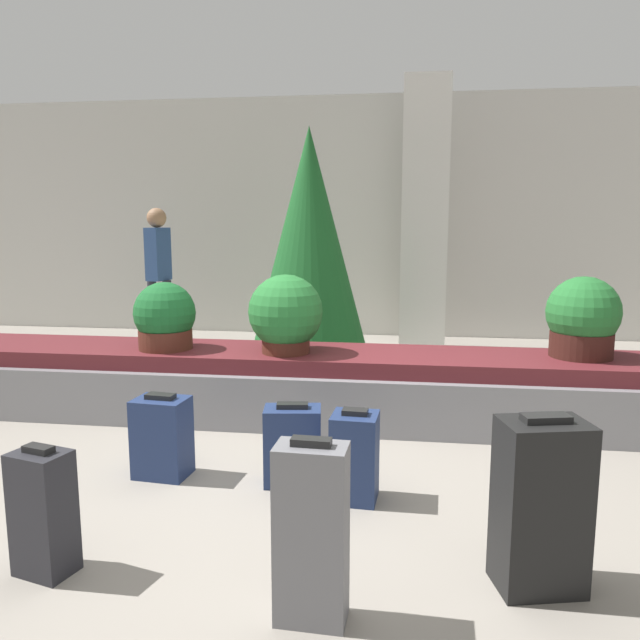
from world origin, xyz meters
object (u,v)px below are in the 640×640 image
potted_plant_1 (165,318)px  suitcase_1 (162,437)px  suitcase_3 (541,505)px  suitcase_4 (293,445)px  suitcase_5 (311,534)px  pillar (424,217)px  traveler_0 (158,264)px  potted_plant_2 (583,319)px  potted_plant_0 (286,315)px  suitcase_0 (43,512)px  decorated_tree (309,242)px  suitcase_2 (355,457)px

potted_plant_1 → suitcase_1: bearing=-69.9°
suitcase_3 → suitcase_4: (-1.24, 0.91, -0.14)m
suitcase_5 → pillar: bearing=86.9°
potted_plant_1 → traveler_0: (-1.16, 2.71, 0.24)m
suitcase_3 → suitcase_5: 0.99m
suitcase_1 → potted_plant_2: 3.16m
suitcase_5 → potted_plant_0: (-0.58, 2.47, 0.48)m
suitcase_0 → traveler_0: size_ratio=0.35×
potted_plant_2 → traveler_0: bearing=149.8°
suitcase_0 → suitcase_1: suitcase_0 is taller
suitcase_0 → decorated_tree: size_ratio=0.24×
decorated_tree → suitcase_4: bearing=-83.0°
potted_plant_1 → suitcase_4: bearing=-43.7°
potted_plant_0 → potted_plant_2: same height
suitcase_0 → potted_plant_0: bearing=89.1°
potted_plant_0 → decorated_tree: bearing=92.7°
pillar → potted_plant_1: (-2.10, -2.92, -0.81)m
potted_plant_2 → traveler_0: 5.08m
suitcase_4 → suitcase_5: 1.31m
pillar → suitcase_1: size_ratio=6.13×
pillar → potted_plant_2: 3.09m
suitcase_1 → decorated_tree: (0.46, 2.91, 1.09)m
potted_plant_1 → suitcase_3: bearing=-40.3°
pillar → potted_plant_0: bearing=-110.8°
suitcase_1 → suitcase_2: 1.21m
suitcase_0 → decorated_tree: (0.57, 4.00, 1.06)m
suitcase_4 → suitcase_5: size_ratio=0.66×
traveler_0 → suitcase_2: bearing=46.1°
suitcase_4 → pillar: bearing=70.7°
pillar → potted_plant_0: 3.23m
potted_plant_0 → decorated_tree: (-0.08, 1.70, 0.50)m
suitcase_2 → suitcase_3: (0.85, -0.74, 0.12)m
pillar → traveler_0: pillar is taller
pillar → potted_plant_1: pillar is taller
suitcase_5 → potted_plant_1: (-1.57, 2.48, 0.43)m
pillar → decorated_tree: pillar is taller
suitcase_0 → traveler_0: traveler_0 is taller
suitcase_3 → decorated_tree: decorated_tree is taller
potted_plant_1 → potted_plant_2: size_ratio=0.88×
potted_plant_0 → decorated_tree: 1.78m
suitcase_1 → decorated_tree: decorated_tree is taller
suitcase_3 → suitcase_2: bearing=125.4°
suitcase_0 → suitcase_3: bearing=19.9°
suitcase_2 → potted_plant_1: 2.21m
decorated_tree → pillar: bearing=45.8°
suitcase_4 → decorated_tree: (-0.35, 2.90, 1.10)m
potted_plant_1 → traveler_0: bearing=113.2°
suitcase_1 → potted_plant_0: potted_plant_0 is taller
pillar → suitcase_0: size_ratio=5.38×
potted_plant_0 → traveler_0: 3.47m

